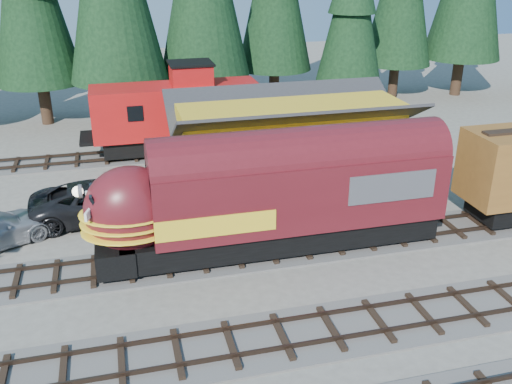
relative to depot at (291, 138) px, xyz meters
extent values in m
plane|color=#6B665B|center=(0.00, -10.50, -2.96)|extent=(120.00, 120.00, 0.00)
cube|color=#4C4947|center=(-10.00, 7.50, -2.92)|extent=(32.00, 3.20, 0.08)
cube|color=#38281E|center=(-10.00, 6.78, -2.71)|extent=(32.00, 0.08, 0.16)
cube|color=#38281E|center=(-10.00, 8.22, -2.71)|extent=(32.00, 0.08, 0.16)
cube|color=gold|center=(0.00, 0.00, -1.26)|extent=(12.00, 6.00, 3.40)
cube|color=gold|center=(0.00, 0.00, 1.16)|extent=(11.88, 3.30, 1.44)
cube|color=white|center=(-6.04, -1.00, -0.76)|extent=(0.06, 2.40, 0.60)
cone|color=black|center=(9.27, 14.28, 5.38)|extent=(5.09, 5.09, 11.60)
cube|color=black|center=(-2.46, -6.50, -2.10)|extent=(13.85, 2.48, 1.07)
cube|color=#561319|center=(-1.69, -6.50, -0.11)|extent=(12.63, 2.92, 2.92)
ellipsoid|color=#561319|center=(-8.78, -6.50, -0.20)|extent=(3.69, 2.86, 3.60)
cube|color=#38383A|center=(1.91, -6.50, 0.23)|extent=(3.89, 2.98, 1.26)
sphere|color=white|center=(-10.70, -6.50, 0.77)|extent=(0.43, 0.43, 0.43)
cube|color=black|center=(-5.23, 7.50, -2.11)|extent=(9.36, 2.41, 1.04)
cube|color=#B61313|center=(-5.23, 7.50, -0.03)|extent=(10.40, 3.02, 3.12)
cube|color=#B61313|center=(-4.19, 7.50, 2.15)|extent=(2.50, 2.29, 1.25)
imported|color=black|center=(-10.05, -1.19, -2.02)|extent=(6.93, 3.46, 1.88)
camera|label=1|loc=(-9.02, -27.74, 9.51)|focal=40.00mm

